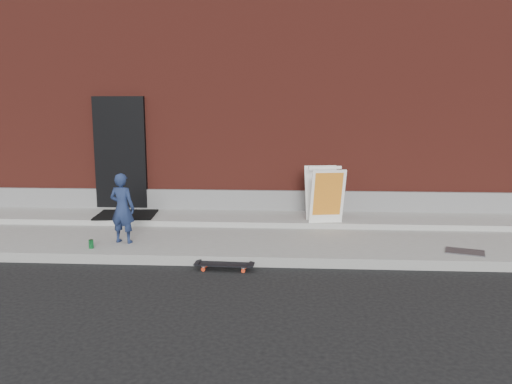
# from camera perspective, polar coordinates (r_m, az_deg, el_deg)

# --- Properties ---
(ground) EXTENTS (80.00, 80.00, 0.00)m
(ground) POSITION_cam_1_polar(r_m,az_deg,el_deg) (7.36, -2.71, -8.53)
(ground) COLOR black
(ground) RESTS_ON ground
(sidewalk) EXTENTS (20.00, 3.00, 0.15)m
(sidewalk) POSITION_cam_1_polar(r_m,az_deg,el_deg) (8.78, -1.64, -5.05)
(sidewalk) COLOR gray
(sidewalk) RESTS_ON ground
(apron) EXTENTS (20.00, 1.20, 0.10)m
(apron) POSITION_cam_1_polar(r_m,az_deg,el_deg) (9.62, -1.16, -2.99)
(apron) COLOR gray
(apron) RESTS_ON sidewalk
(building) EXTENTS (20.00, 8.10, 5.00)m
(building) POSITION_cam_1_polar(r_m,az_deg,el_deg) (13.98, 0.38, 10.39)
(building) COLOR #5C2119
(building) RESTS_ON ground
(child) EXTENTS (0.46, 0.35, 1.13)m
(child) POSITION_cam_1_polar(r_m,az_deg,el_deg) (8.23, -15.04, -1.79)
(child) COLOR #1B284D
(child) RESTS_ON sidewalk
(skateboard) EXTENTS (0.84, 0.25, 0.09)m
(skateboard) POSITION_cam_1_polar(r_m,az_deg,el_deg) (7.21, -3.65, -8.30)
(skateboard) COLOR red
(skateboard) RESTS_ON ground
(pizza_sign) EXTENTS (0.72, 0.81, 1.01)m
(pizza_sign) POSITION_cam_1_polar(r_m,az_deg,el_deg) (9.09, 7.85, -0.24)
(pizza_sign) COLOR white
(pizza_sign) RESTS_ON apron
(soda_can) EXTENTS (0.09, 0.09, 0.14)m
(soda_can) POSITION_cam_1_polar(r_m,az_deg,el_deg) (8.14, -18.33, -5.66)
(soda_can) COLOR #1A8339
(soda_can) RESTS_ON sidewalk
(doormat) EXTENTS (1.17, 0.98, 0.03)m
(doormat) POSITION_cam_1_polar(r_m,az_deg,el_deg) (9.92, -14.61, -2.52)
(doormat) COLOR black
(doormat) RESTS_ON apron
(utility_plate) EXTENTS (0.63, 0.51, 0.02)m
(utility_plate) POSITION_cam_1_polar(r_m,az_deg,el_deg) (8.16, 22.77, -6.31)
(utility_plate) COLOR #4E4E52
(utility_plate) RESTS_ON sidewalk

